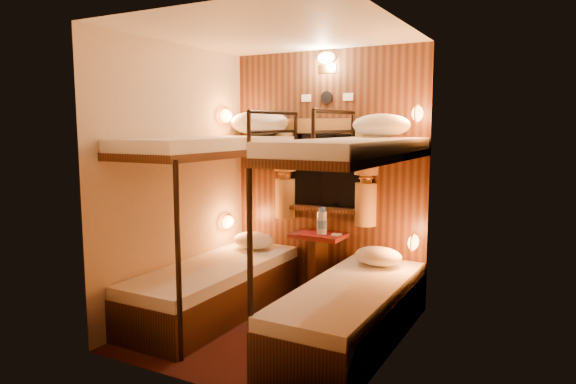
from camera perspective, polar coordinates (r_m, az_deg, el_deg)
The scene contains 22 objects.
floor at distance 4.43m, azimuth -1.51°, elevation -14.92°, with size 2.10×2.10×0.00m, color black.
ceiling at distance 4.16m, azimuth -1.63°, elevation 17.32°, with size 2.10×2.10×0.00m, color silver.
wall_back at distance 5.06m, azimuth 4.40°, elevation 1.90°, with size 2.40×2.40×0.00m, color #C6B293.
wall_front at distance 3.27m, azimuth -10.83°, elevation -1.20°, with size 2.40×2.40×0.00m, color #C6B293.
wall_left at distance 4.71m, azimuth -12.17°, elevation 1.35°, with size 2.40×2.40×0.00m, color #C6B293.
wall_right at distance 3.73m, azimuth 11.84°, elevation -0.18°, with size 2.40×2.40×0.00m, color #C6B293.
back_panel at distance 5.05m, azimuth 4.33°, elevation 1.88°, with size 2.00×0.03×2.40m, color black.
bunk_left at distance 4.65m, azimuth -8.08°, elevation -6.66°, with size 0.72×1.90×1.82m.
bunk_right at distance 4.04m, azimuth 7.04°, elevation -8.81°, with size 0.72×1.90×1.82m.
window at distance 5.02m, azimuth 4.19°, elevation 1.64°, with size 1.00×0.12×0.79m.
curtains at distance 4.98m, azimuth 4.04°, elevation 2.55°, with size 1.10×0.22×1.00m.
back_fixtures at distance 5.02m, azimuth 4.28°, elevation 13.81°, with size 0.54×0.09×0.48m.
reading_lamps at distance 4.74m, azimuth 2.68°, elevation 2.03°, with size 2.00×0.20×1.25m.
table at distance 5.02m, azimuth 3.37°, elevation -7.26°, with size 0.50×0.34×0.66m.
bottle_left at distance 4.90m, azimuth 3.64°, elevation -3.46°, with size 0.07×0.07×0.26m.
bottle_right at distance 4.90m, azimuth 3.92°, elevation -3.43°, with size 0.08×0.08×0.26m.
sachet_a at distance 4.93m, azimuth 5.45°, elevation -4.69°, with size 0.09×0.07×0.01m, color silver.
sachet_b at distance 4.90m, azimuth 5.27°, elevation -4.77°, with size 0.08×0.06×0.01m, color silver.
pillow_lower_left at distance 5.17m, azimuth -3.84°, elevation -5.38°, with size 0.43×0.31×0.17m, color silver.
pillow_lower_right at distance 4.62m, azimuth 9.97°, elevation -7.04°, with size 0.42×0.30×0.17m, color silver.
pillow_upper_left at distance 5.15m, azimuth -3.19°, elevation 7.69°, with size 0.62×0.44×0.24m, color silver.
pillow_upper_right at distance 4.48m, azimuth 10.31°, elevation 7.32°, with size 0.50×0.36×0.20m, color silver.
Camera 1 is at (2.06, -3.55, 1.68)m, focal length 32.00 mm.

